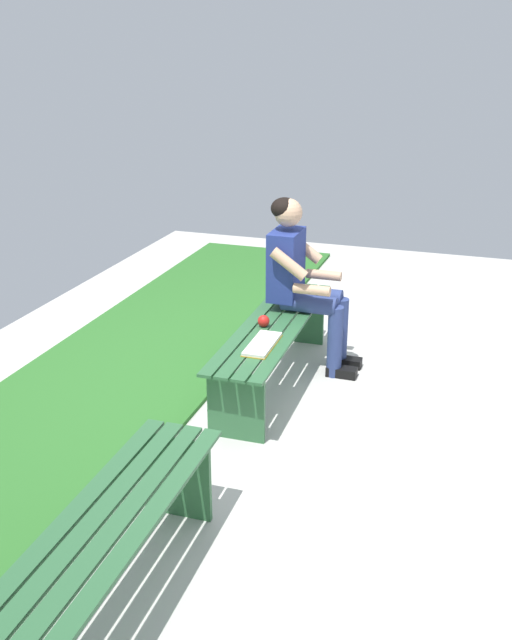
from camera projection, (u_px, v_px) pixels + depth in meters
The scene contains 7 objects.
ground_plane at pixel (386, 507), 3.85m from camera, with size 10.00×7.00×0.04m, color beige.
grass_strip at pixel (47, 437), 4.46m from camera, with size 9.00×1.47×0.03m, color #2D6B28.
bench_near at pixel (273, 338), 5.06m from camera, with size 1.85×0.43×0.46m.
bench_far at pixel (102, 550), 2.96m from camera, with size 1.76×0.43×0.46m.
person_seated at pixel (302, 277), 5.22m from camera, with size 0.50×0.69×1.27m.
apple at pixel (264, 321), 4.95m from camera, with size 0.08×0.08×0.08m, color red.
book_open at pixel (262, 344), 4.65m from camera, with size 0.41×0.16×0.02m.
Camera 1 is at (4.46, 1.37, 2.31)m, focal length 40.70 mm.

